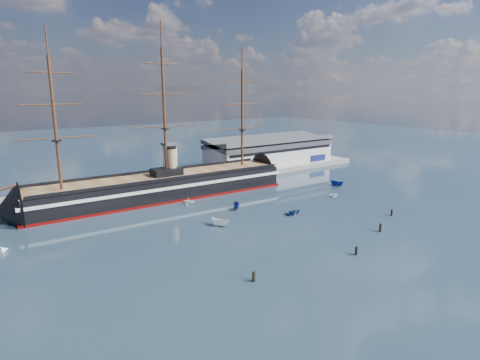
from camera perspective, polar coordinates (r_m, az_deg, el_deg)
ground at (r=127.07m, az=-4.42°, el=-4.04°), size 600.00×600.00×0.00m
quay at (r=162.18m, az=-8.00°, el=-0.40°), size 180.00×18.00×2.00m
warehouse at (r=190.22m, az=4.27°, el=4.10°), size 63.00×21.00×11.60m
quay_tower at (r=154.52m, az=-9.89°, el=2.57°), size 5.00×5.00×15.00m
warship at (r=139.48m, az=-11.68°, el=-1.02°), size 113.11×18.84×53.94m
motorboat_a at (r=110.87m, az=-2.84°, el=-6.58°), size 7.31×4.93×2.75m
motorboat_b at (r=122.29m, az=7.65°, el=-4.80°), size 1.85×3.67×1.64m
motorboat_c at (r=126.23m, az=-0.52°, el=-4.12°), size 6.17×4.76×2.35m
motorboat_d at (r=132.40m, az=-7.28°, el=-3.41°), size 7.03×5.90×2.39m
motorboat_e at (r=144.84m, az=13.30°, el=-2.24°), size 1.20×2.65×1.21m
motorboat_f at (r=160.22m, az=13.61°, el=-0.80°), size 6.46×3.60×2.44m
piling_near_left at (r=81.09m, az=1.97°, el=-14.21°), size 0.64×0.64×2.86m
piling_near_mid at (r=96.31m, az=16.19°, el=-10.20°), size 0.64×0.64×2.73m
piling_near_right at (r=112.79m, az=19.30°, el=-6.98°), size 0.64×0.64×3.04m
piling_far_right at (r=128.01m, az=20.75°, el=-4.74°), size 0.64×0.64×2.59m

